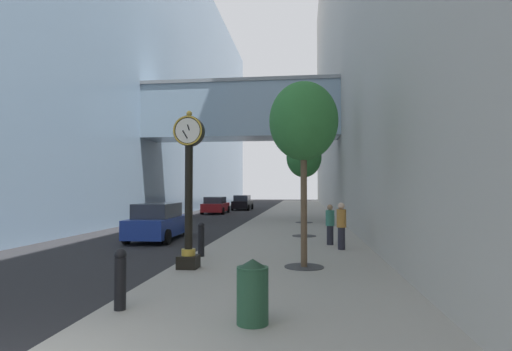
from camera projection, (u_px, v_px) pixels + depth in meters
name	position (u px, v px, depth m)	size (l,w,h in m)	color
ground_plane	(255.00, 219.00, 30.98)	(110.00, 110.00, 0.00)	#262628
sidewalk_right	(296.00, 216.00, 33.60)	(6.15, 80.00, 0.14)	#9E998E
building_block_left	(125.00, 68.00, 35.75)	(23.04, 80.00, 26.17)	#758EA8
building_block_right	(388.00, 18.00, 33.22)	(9.00, 80.00, 32.75)	#B7B2A8
street_clock	(189.00, 181.00, 11.18)	(0.84, 0.55, 4.36)	black
bollard_nearest	(120.00, 278.00, 7.32)	(0.22, 0.22, 1.11)	black
bollard_third	(201.00, 238.00, 13.07)	(0.22, 0.22, 1.11)	black
street_tree_near	(304.00, 123.00, 11.39)	(1.94, 1.94, 5.21)	#333335
street_tree_mid_near	(304.00, 125.00, 18.76)	(2.04, 2.04, 6.40)	#333335
street_tree_mid_far	(304.00, 158.00, 26.06)	(2.26, 2.26, 5.50)	#333335
trash_bin	(253.00, 290.00, 6.56)	(0.53, 0.53, 1.05)	#234C33
pedestrian_walking	(341.00, 225.00, 14.54)	(0.38, 0.38, 1.69)	#23232D
pedestrian_by_clock	(330.00, 224.00, 15.75)	(0.37, 0.37, 1.57)	#23232D
car_black_near	(242.00, 203.00, 43.85)	(1.99, 4.09, 1.60)	black
car_blue_mid	(159.00, 222.00, 18.33)	(2.04, 4.55, 1.67)	navy
car_red_far	(216.00, 205.00, 37.58)	(2.24, 4.66, 1.55)	#AD191E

